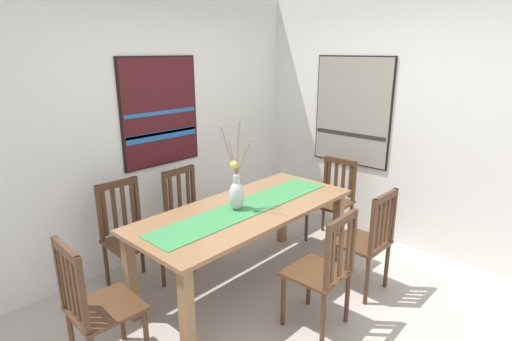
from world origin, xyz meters
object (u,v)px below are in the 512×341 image
(painting_on_side_wall, at_px, (352,111))
(chair_3, at_px, (95,305))
(dining_table, at_px, (246,219))
(chair_1, at_px, (333,199))
(chair_2, at_px, (368,239))
(chair_0, at_px, (189,214))
(centerpiece_vase, at_px, (237,192))
(painting_on_back_wall, at_px, (160,112))
(chair_5, at_px, (323,270))
(chair_4, at_px, (128,234))

(painting_on_side_wall, bearing_deg, chair_3, -179.62)
(chair_3, bearing_deg, painting_on_side_wall, 0.38)
(dining_table, bearing_deg, chair_1, -0.91)
(dining_table, bearing_deg, chair_3, 179.22)
(chair_1, distance_m, chair_3, 2.76)
(chair_2, height_order, chair_3, chair_3)
(chair_0, xyz_separation_m, chair_1, (1.37, -0.83, 0.00))
(painting_on_side_wall, bearing_deg, centerpiece_vase, -179.67)
(chair_1, xyz_separation_m, chair_2, (-0.69, -0.79, 0.02))
(chair_3, bearing_deg, chair_1, -0.84)
(dining_table, distance_m, painting_on_back_wall, 1.43)
(chair_5, bearing_deg, dining_table, 89.82)
(dining_table, relative_size, chair_1, 2.21)
(painting_on_back_wall, bearing_deg, chair_2, -70.59)
(chair_5, xyz_separation_m, painting_on_back_wall, (-0.02, 1.98, 1.00))
(chair_1, distance_m, painting_on_back_wall, 2.09)
(chair_1, height_order, chair_3, chair_3)
(dining_table, bearing_deg, chair_2, -50.22)
(chair_0, height_order, chair_3, chair_3)
(dining_table, bearing_deg, painting_on_back_wall, 91.01)
(chair_1, height_order, painting_on_side_wall, painting_on_side_wall)
(centerpiece_vase, height_order, chair_4, centerpiece_vase)
(chair_1, bearing_deg, centerpiece_vase, 178.01)
(centerpiece_vase, distance_m, chair_0, 0.91)
(dining_table, bearing_deg, centerpiece_vase, 161.10)
(centerpiece_vase, xyz_separation_m, chair_5, (0.08, -0.84, -0.45))
(chair_2, distance_m, chair_5, 0.68)
(chair_2, xyz_separation_m, chair_3, (-2.07, 0.84, 0.01))
(chair_1, distance_m, chair_2, 1.05)
(chair_1, bearing_deg, chair_3, 179.16)
(centerpiece_vase, height_order, chair_1, centerpiece_vase)
(chair_3, distance_m, chair_4, 1.05)
(chair_1, distance_m, painting_on_side_wall, 1.02)
(dining_table, height_order, chair_4, chair_4)
(chair_2, distance_m, painting_on_back_wall, 2.33)
(centerpiece_vase, xyz_separation_m, painting_on_side_wall, (1.87, 0.01, 0.48))
(chair_0, bearing_deg, chair_4, -179.67)
(centerpiece_vase, xyz_separation_m, chair_4, (-0.60, 0.78, -0.44))
(dining_table, relative_size, centerpiece_vase, 2.64)
(chair_3, distance_m, painting_on_side_wall, 3.30)
(dining_table, relative_size, chair_4, 2.09)
(centerpiece_vase, distance_m, chair_2, 1.22)
(dining_table, xyz_separation_m, chair_5, (-0.00, -0.81, -0.18))
(chair_3, bearing_deg, chair_5, -30.96)
(chair_5, height_order, painting_on_back_wall, painting_on_back_wall)
(chair_0, distance_m, painting_on_side_wall, 2.15)
(painting_on_back_wall, bearing_deg, chair_1, -40.58)
(centerpiece_vase, relative_size, chair_4, 0.79)
(dining_table, xyz_separation_m, chair_0, (0.00, 0.81, -0.18))
(centerpiece_vase, bearing_deg, chair_2, -47.89)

